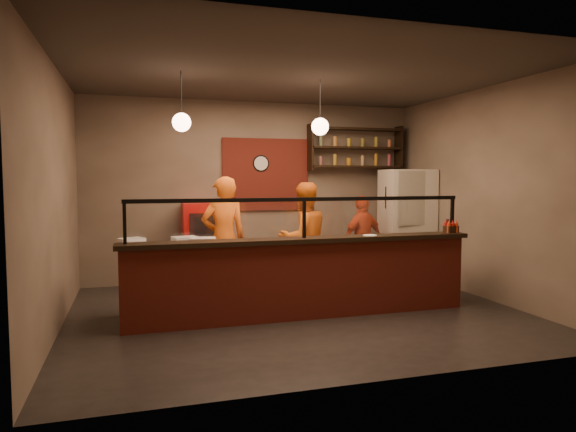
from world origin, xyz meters
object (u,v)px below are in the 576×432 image
object	(u,v)px
cook_mid	(304,239)
condiment_caddy	(451,229)
fridge	(406,225)
red_cooler	(201,244)
cook_right	(363,240)
pizza_dough	(353,242)
wall_clock	(261,163)
pepper_mill	(448,226)
cook_left	(224,239)

from	to	relation	value
cook_mid	condiment_caddy	size ratio (longest dim) A/B	10.01
fridge	red_cooler	xyz separation A→B (m)	(-3.63, 0.52, -0.29)
cook_right	pizza_dough	world-z (taller)	cook_right
red_cooler	pizza_dough	world-z (taller)	red_cooler
fridge	red_cooler	distance (m)	3.68
wall_clock	cook_mid	bearing A→B (deg)	-76.96
condiment_caddy	pepper_mill	bearing A→B (deg)	90.00
wall_clock	condiment_caddy	bearing A→B (deg)	-52.80
pizza_dough	pepper_mill	size ratio (longest dim) A/B	2.78
wall_clock	pepper_mill	xyz separation A→B (m)	(2.10, -2.68, -0.95)
pepper_mill	cook_left	bearing A→B (deg)	157.94
cook_right	condiment_caddy	distance (m)	1.91
cook_left	red_cooler	world-z (taller)	cook_left
cook_left	pepper_mill	distance (m)	3.28
wall_clock	pizza_dough	size ratio (longest dim) A/B	0.57
wall_clock	red_cooler	bearing A→B (deg)	-164.72
cook_mid	cook_right	distance (m)	1.34
condiment_caddy	pepper_mill	xyz separation A→B (m)	(0.00, 0.08, 0.04)
cook_right	pizza_dough	bearing A→B (deg)	39.78
cook_left	pizza_dough	world-z (taller)	cook_left
pizza_dough	pepper_mill	distance (m)	1.37
cook_right	red_cooler	distance (m)	2.79
wall_clock	cook_mid	xyz separation A→B (m)	(0.34, -1.45, -1.22)
cook_mid	pizza_dough	bearing A→B (deg)	109.10
cook_left	pizza_dough	xyz separation A→B (m)	(1.75, -0.82, -0.02)
fridge	cook_mid	bearing A→B (deg)	-158.09
cook_left	red_cooler	distance (m)	1.18
wall_clock	cook_left	xyz separation A→B (m)	(-0.93, -1.45, -1.17)
wall_clock	condiment_caddy	distance (m)	3.61
pizza_dough	condiment_caddy	xyz separation A→B (m)	(1.29, -0.50, 0.20)
cook_left	fridge	distance (m)	3.49
wall_clock	pizza_dough	xyz separation A→B (m)	(0.81, -2.27, -1.19)
cook_mid	fridge	size ratio (longest dim) A/B	0.89
pepper_mill	pizza_dough	bearing A→B (deg)	162.20
red_cooler	fridge	bearing A→B (deg)	-7.49
fridge	pizza_dough	size ratio (longest dim) A/B	3.79
pepper_mill	cook_right	bearing A→B (deg)	106.74
cook_right	condiment_caddy	bearing A→B (deg)	86.06
pizza_dough	red_cooler	bearing A→B (deg)	134.85
condiment_caddy	pepper_mill	distance (m)	0.10
wall_clock	pepper_mill	world-z (taller)	wall_clock
cook_left	fridge	world-z (taller)	fridge
cook_mid	pepper_mill	size ratio (longest dim) A/B	9.40
cook_right	pizza_dough	size ratio (longest dim) A/B	2.93
fridge	red_cooler	bearing A→B (deg)	177.89
cook_right	fridge	bearing A→B (deg)	167.90
cook_mid	fridge	distance (m)	2.25
wall_clock	fridge	size ratio (longest dim) A/B	0.15
pizza_dough	pepper_mill	bearing A→B (deg)	-17.80
cook_left	condiment_caddy	distance (m)	3.31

